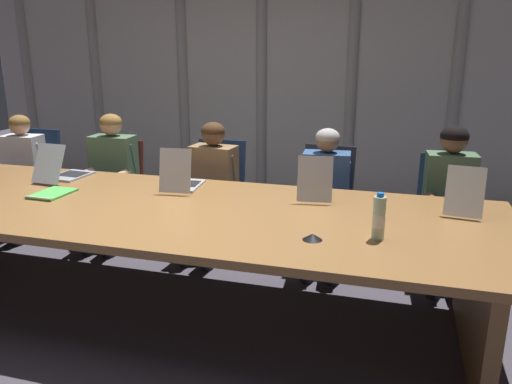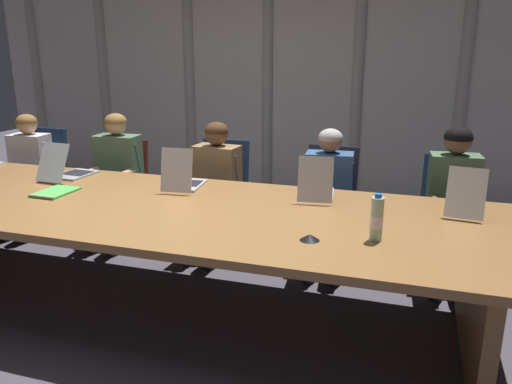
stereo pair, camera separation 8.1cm
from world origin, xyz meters
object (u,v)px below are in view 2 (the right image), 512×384
at_px(office_chair_right_mid, 326,220).
at_px(conference_mic_left_side, 310,237).
at_px(laptop_center, 184,180).
at_px(laptop_right_mid, 316,189).
at_px(spiral_notepad, 55,192).
at_px(laptop_left_mid, 68,171).
at_px(laptop_right_end, 465,203).
at_px(office_chair_center, 220,210).
at_px(person_center, 213,181).
at_px(person_left_mid, 115,171).
at_px(person_right_mid, 327,192).
at_px(office_chair_right_end, 444,233).
at_px(person_left_end, 26,167).
at_px(water_bottle_secondary, 377,219).
at_px(office_chair_left_mid, 121,201).
at_px(office_chair_left_end, 41,191).
at_px(person_right_end, 454,198).

relative_size(office_chair_right_mid, conference_mic_left_side, 8.82).
distance_m(laptop_center, laptop_right_mid, 0.99).
relative_size(office_chair_right_mid, spiral_notepad, 3.09).
bearing_deg(laptop_left_mid, laptop_right_mid, -84.90).
xyz_separation_m(laptop_right_end, office_chair_center, (-1.95, 0.71, -0.46)).
bearing_deg(spiral_notepad, person_center, 51.92).
relative_size(office_chair_center, person_left_mid, 0.81).
distance_m(laptop_left_mid, person_right_mid, 2.08).
distance_m(office_chair_right_end, person_left_end, 3.86).
distance_m(office_chair_center, person_left_end, 1.97).
height_order(person_left_mid, water_bottle_secondary, person_left_mid).
height_order(office_chair_left_mid, spiral_notepad, office_chair_left_mid).
xyz_separation_m(office_chair_right_mid, person_right_mid, (0.03, -0.16, 0.29)).
height_order(office_chair_center, water_bottle_secondary, water_bottle_secondary).
bearing_deg(person_left_mid, person_right_mid, 87.12).
height_order(laptop_center, person_center, person_center).
distance_m(laptop_center, conference_mic_left_side, 1.33).
relative_size(laptop_center, office_chair_right_mid, 0.44).
bearing_deg(laptop_right_end, person_left_end, 89.11).
distance_m(office_chair_left_end, office_chair_right_end, 3.86).
distance_m(office_chair_center, office_chair_right_end, 1.90).
xyz_separation_m(laptop_right_end, office_chair_left_mid, (-2.97, 0.70, -0.47)).
xyz_separation_m(laptop_right_mid, office_chair_center, (-0.99, 0.68, -0.46)).
xyz_separation_m(office_chair_left_mid, conference_mic_left_side, (2.13, -1.48, 0.43)).
bearing_deg(office_chair_right_end, person_center, -79.78).
xyz_separation_m(laptop_left_mid, water_bottle_secondary, (2.46, -0.65, 0.06)).
bearing_deg(laptop_right_end, person_left_mid, 86.33).
height_order(person_left_mid, person_center, person_left_mid).
xyz_separation_m(laptop_right_mid, conference_mic_left_side, (0.12, -0.80, -0.04)).
bearing_deg(laptop_center, person_left_mid, 53.65).
xyz_separation_m(laptop_center, person_left_mid, (-0.97, 0.58, -0.14)).
distance_m(laptop_left_mid, laptop_right_end, 2.96).
bearing_deg(conference_mic_left_side, office_chair_left_end, 154.12).
bearing_deg(person_left_end, person_center, 84.47).
relative_size(office_chair_left_mid, water_bottle_secondary, 3.48).
distance_m(office_chair_left_mid, water_bottle_secondary, 2.87).
xyz_separation_m(laptop_center, laptop_right_end, (1.94, 0.03, -0.00)).
bearing_deg(office_chair_left_end, office_chair_right_end, 91.43).
xyz_separation_m(laptop_left_mid, laptop_right_end, (2.96, 0.02, 0.00)).
relative_size(laptop_right_end, spiral_notepad, 1.50).
relative_size(laptop_center, person_right_mid, 0.37).
xyz_separation_m(office_chair_left_end, person_left_mid, (0.99, -0.16, 0.32)).
relative_size(laptop_right_mid, office_chair_left_end, 0.43).
height_order(office_chair_right_mid, office_chair_right_end, office_chair_right_mid).
relative_size(office_chair_left_mid, office_chair_center, 0.94).
xyz_separation_m(office_chair_right_end, person_left_mid, (-2.87, -0.15, 0.33)).
xyz_separation_m(person_right_mid, water_bottle_secondary, (0.46, -1.21, 0.22)).
relative_size(office_chair_center, person_left_end, 0.84).
relative_size(office_chair_left_end, person_right_end, 0.81).
bearing_deg(laptop_center, person_right_end, -78.80).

